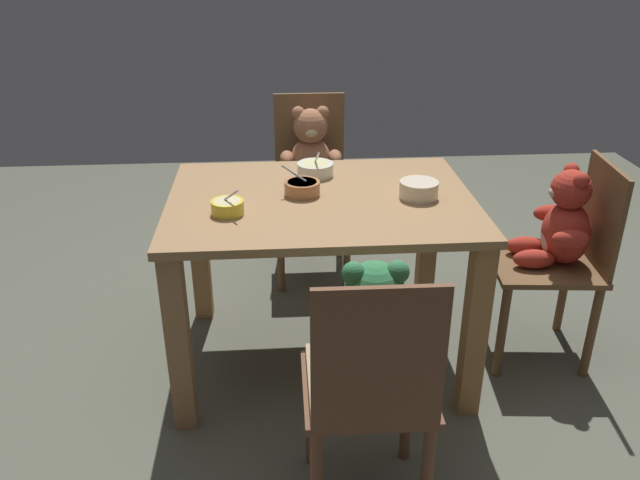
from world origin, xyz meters
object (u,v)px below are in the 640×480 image
dining_table (321,232)px  teddy_chair_near_right (561,236)px  porridge_bowl_white_far_center (315,169)px  porridge_bowl_yellow_near_left (227,207)px  teddy_chair_near_front (371,357)px  teddy_chair_far_center (311,169)px  porridge_bowl_terracotta_center (302,188)px  porridge_bowl_cream_near_right (419,189)px

dining_table → teddy_chair_near_right: size_ratio=1.36×
teddy_chair_near_right → porridge_bowl_white_far_center: 1.01m
porridge_bowl_yellow_near_left → teddy_chair_near_front: bearing=-57.3°
dining_table → teddy_chair_far_center: (0.01, 0.79, -0.02)m
dining_table → teddy_chair_near_right: (0.94, -0.03, -0.04)m
teddy_chair_far_center → porridge_bowl_terracotta_center: teddy_chair_far_center is taller
porridge_bowl_white_far_center → porridge_bowl_terracotta_center: bearing=-107.1°
teddy_chair_near_right → porridge_bowl_cream_near_right: (-0.58, -0.00, 0.21)m
porridge_bowl_white_far_center → porridge_bowl_terracotta_center: 0.22m
teddy_chair_near_right → porridge_bowl_terracotta_center: 1.04m
porridge_bowl_yellow_near_left → porridge_bowl_white_far_center: porridge_bowl_white_far_center is taller
teddy_chair_far_center → porridge_bowl_terracotta_center: 0.79m
porridge_bowl_terracotta_center → porridge_bowl_cream_near_right: porridge_bowl_terracotta_center is taller
porridge_bowl_cream_near_right → teddy_chair_near_right: bearing=0.3°
teddy_chair_near_front → porridge_bowl_terracotta_center: size_ratio=6.01×
teddy_chair_near_right → teddy_chair_near_front: 1.15m
porridge_bowl_terracotta_center → teddy_chair_near_right: bearing=-3.4°
teddy_chair_far_center → porridge_bowl_white_far_center: bearing=-1.2°
porridge_bowl_terracotta_center → porridge_bowl_yellow_near_left: bearing=-148.7°
teddy_chair_near_right → porridge_bowl_yellow_near_left: 1.30m
dining_table → teddy_chair_near_front: 0.79m
teddy_chair_far_center → teddy_chair_near_front: teddy_chair_far_center is taller
porridge_bowl_cream_near_right → teddy_chair_near_front: bearing=-110.6°
dining_table → porridge_bowl_terracotta_center: (-0.07, 0.03, 0.17)m
porridge_bowl_white_far_center → teddy_chair_near_right: bearing=-15.7°
teddy_chair_near_front → porridge_bowl_yellow_near_left: teddy_chair_near_front is taller
porridge_bowl_terracotta_center → porridge_bowl_white_far_center: bearing=72.9°
teddy_chair_near_right → teddy_chair_near_front: teddy_chair_near_front is taller
dining_table → porridge_bowl_white_far_center: porridge_bowl_white_far_center is taller
porridge_bowl_yellow_near_left → porridge_bowl_cream_near_right: bearing=8.3°
teddy_chair_near_right → porridge_bowl_yellow_near_left: teddy_chair_near_right is taller
teddy_chair_near_front → porridge_bowl_white_far_center: size_ratio=5.55×
porridge_bowl_yellow_near_left → dining_table: bearing=21.4°
dining_table → porridge_bowl_white_far_center: bearing=91.3°
teddy_chair_far_center → porridge_bowl_yellow_near_left: bearing=-20.3°
dining_table → porridge_bowl_white_far_center: 0.29m
porridge_bowl_white_far_center → porridge_bowl_cream_near_right: 0.46m
teddy_chair_far_center → dining_table: bearing=-0.4°
teddy_chair_near_right → porridge_bowl_terracotta_center: porridge_bowl_terracotta_center is taller
porridge_bowl_terracotta_center → porridge_bowl_cream_near_right: (0.43, -0.06, 0.01)m
dining_table → teddy_chair_near_right: 0.94m
teddy_chair_near_right → porridge_bowl_terracotta_center: (-1.01, 0.06, 0.21)m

